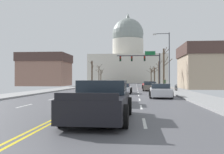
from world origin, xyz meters
The scene contains 25 objects.
ground centered at (0.00, 0.00, 0.02)m, with size 20.00×180.00×0.20m.
signal_gantry centered at (4.75, 12.41, 4.88)m, with size 7.91×0.41×6.59m.
street_lamp_right centered at (7.88, 4.10, 5.11)m, with size 2.53×0.24×8.40m.
capitol_building centered at (0.00, 74.55, 10.19)m, with size 31.88×20.87×30.35m.
sedan_near_00 centered at (5.43, 8.73, 0.59)m, with size 2.21×4.33×1.26m.
sedan_near_01 centered at (5.20, 1.48, 0.59)m, with size 2.12×4.39×1.24m.
sedan_near_02 centered at (1.75, -5.31, 0.55)m, with size 2.09×4.69×1.15m.
sedan_near_03 centered at (5.37, -11.08, 0.57)m, with size 2.07×4.57×1.22m.
sedan_near_04 centered at (1.61, -17.07, 0.57)m, with size 1.97×4.41×1.24m.
pickup_truck_near_05 centered at (1.78, -23.50, 0.71)m, with size 2.44×5.26×1.56m.
sedan_oncoming_00 centered at (-1.86, 18.52, 0.58)m, with size 2.11×4.67×1.23m.
sedan_oncoming_01 centered at (-5.07, 28.02, 0.58)m, with size 2.09×4.46×1.24m.
sedan_oncoming_02 centered at (-1.79, 38.61, 0.54)m, with size 2.00×4.42×1.15m.
sedan_oncoming_03 centered at (-1.79, 51.16, 0.59)m, with size 1.99×4.68×1.23m.
flank_building_00 centered at (-18.54, 25.05, 3.91)m, with size 11.23×9.80×7.71m.
flank_building_01 centered at (16.53, 9.76, 3.72)m, with size 11.27×10.18×7.33m.
bare_tree_00 centered at (7.84, 7.74, 3.60)m, with size 1.58×2.16×6.81m.
bare_tree_01 centered at (-8.96, 53.98, 2.80)m, with size 1.97×1.16×5.27m.
bare_tree_02 centered at (8.04, 30.86, 2.58)m, with size 2.45×1.69×4.85m.
bare_tree_03 centered at (-7.97, 42.14, 3.16)m, with size 2.30×2.10×6.04m.
bare_tree_04 centered at (7.98, 41.82, 2.77)m, with size 2.92×2.33×5.42m.
bare_tree_05 centered at (-8.62, 33.69, 3.45)m, with size 1.40×1.65×6.47m.
bare_tree_06 centered at (8.35, 21.79, 2.94)m, with size 1.94×1.95×5.70m.
pedestrian_00 centered at (7.76, 6.11, 1.01)m, with size 0.35×0.34×1.58m.
bicycle_parked centered at (8.33, -1.16, 0.49)m, with size 0.12×1.77×0.85m.
Camera 1 is at (3.16, -33.35, 1.62)m, focal length 39.86 mm.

